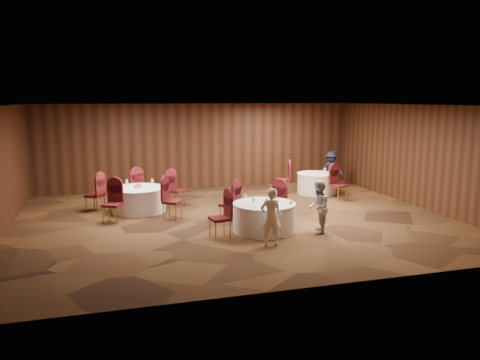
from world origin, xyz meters
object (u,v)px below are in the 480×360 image
object	(u,v)px
woman_a	(271,217)
woman_b	(318,207)
man_c	(331,169)
table_right	(317,183)
mic_stand	(132,184)
table_main	(264,217)
table_left	(138,199)

from	to	relation	value
woman_a	woman_b	distance (m)	1.64
woman_b	man_c	world-z (taller)	man_c
table_right	woman_b	world-z (taller)	woman_b
man_c	woman_b	bearing A→B (deg)	-85.97
woman_b	table_right	bearing A→B (deg)	-178.05
mic_stand	table_main	bearing A→B (deg)	-59.82
mic_stand	woman_a	xyz separation A→B (m)	(2.79, -6.41, 0.20)
mic_stand	table_right	bearing A→B (deg)	-10.00
mic_stand	man_c	world-z (taller)	mic_stand
table_main	mic_stand	bearing A→B (deg)	120.18
man_c	table_right	bearing A→B (deg)	-104.63
table_left	woman_a	world-z (taller)	woman_a
woman_b	mic_stand	bearing A→B (deg)	-116.59
table_main	man_c	bearing A→B (deg)	48.52
mic_stand	table_left	bearing A→B (deg)	-88.25
woman_a	man_c	world-z (taller)	man_c
table_right	mic_stand	world-z (taller)	mic_stand
woman_a	mic_stand	bearing A→B (deg)	-61.49
table_left	mic_stand	size ratio (longest dim) A/B	0.99
table_right	table_left	bearing A→B (deg)	-170.70
table_right	man_c	world-z (taller)	man_c
table_left	table_right	world-z (taller)	same
table_left	woman_a	distance (m)	5.05
mic_stand	woman_a	world-z (taller)	mic_stand
woman_a	table_main	bearing A→B (deg)	-96.70
table_main	table_left	size ratio (longest dim) A/B	0.98
table_left	woman_b	xyz separation A→B (m)	(4.23, -3.59, 0.30)
table_right	man_c	distance (m)	1.41
table_main	man_c	xyz separation A→B (m)	(4.42, 5.00, 0.33)
table_right	woman_b	xyz separation A→B (m)	(-2.14, -4.63, 0.30)
table_right	man_c	bearing A→B (deg)	41.63
table_main	table_right	size ratio (longest dim) A/B	1.13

